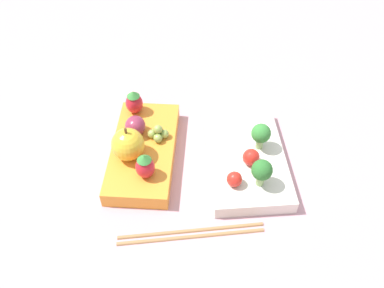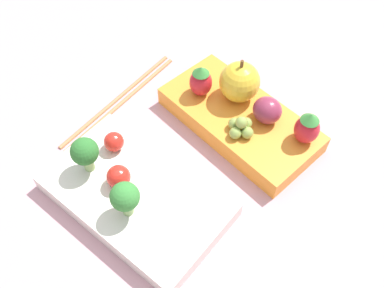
{
  "view_description": "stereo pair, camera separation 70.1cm",
  "coord_description": "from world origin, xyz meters",
  "views": [
    {
      "loc": [
        0.46,
        0.0,
        0.54
      ],
      "look_at": [
        0.01,
        0.01,
        0.04
      ],
      "focal_mm": 40.0,
      "sensor_mm": 36.0,
      "label": 1
    },
    {
      "loc": [
        -0.2,
        0.22,
        0.43
      ],
      "look_at": [
        0.01,
        0.01,
        0.04
      ],
      "focal_mm": 40.0,
      "sensor_mm": 36.0,
      "label": 2
    }
  ],
  "objects": [
    {
      "name": "grape_cluster",
      "position": [
        -0.02,
        -0.05,
        0.04
      ],
      "size": [
        0.04,
        0.04,
        0.03
      ],
      "color": "#8EA84C",
      "rests_on": "bento_box_fruit"
    },
    {
      "name": "strawberry_1",
      "position": [
        -0.08,
        -0.1,
        0.05
      ],
      "size": [
        0.03,
        0.03,
        0.05
      ],
      "color": "red",
      "rests_on": "bento_box_fruit"
    },
    {
      "name": "chopsticks_pair",
      "position": [
        0.15,
        -0.0,
        0.0
      ],
      "size": [
        0.04,
        0.21,
        0.01
      ],
      "color": "#A37547",
      "rests_on": "ground_plane"
    },
    {
      "name": "cherry_tomato_0",
      "position": [
        0.07,
        0.06,
        0.04
      ],
      "size": [
        0.02,
        0.02,
        0.02
      ],
      "color": "red",
      "rests_on": "bento_box_savoury"
    },
    {
      "name": "cherry_tomato_1",
      "position": [
        0.03,
        0.09,
        0.04
      ],
      "size": [
        0.03,
        0.03,
        0.03
      ],
      "color": "red",
      "rests_on": "bento_box_savoury"
    },
    {
      "name": "broccoli_floret_1",
      "position": [
        -0.0,
        0.11,
        0.05
      ],
      "size": [
        0.03,
        0.03,
        0.05
      ],
      "color": "#93B770",
      "rests_on": "bento_box_savoury"
    },
    {
      "name": "broccoli_floret_0",
      "position": [
        0.07,
        0.1,
        0.05
      ],
      "size": [
        0.03,
        0.03,
        0.05
      ],
      "color": "#93B770",
      "rests_on": "bento_box_savoury"
    },
    {
      "name": "strawberry_0",
      "position": [
        0.06,
        -0.07,
        0.05
      ],
      "size": [
        0.03,
        0.03,
        0.04
      ],
      "color": "red",
      "rests_on": "bento_box_fruit"
    },
    {
      "name": "bento_box_savoury",
      "position": [
        0.01,
        0.09,
        0.01
      ],
      "size": [
        0.21,
        0.14,
        0.02
      ],
      "color": "silver",
      "rests_on": "ground_plane"
    },
    {
      "name": "plum",
      "position": [
        -0.03,
        -0.09,
        0.04
      ],
      "size": [
        0.04,
        0.03,
        0.03
      ],
      "color": "#892D47",
      "rests_on": "bento_box_fruit"
    },
    {
      "name": "apple",
      "position": [
        0.02,
        -0.1,
        0.05
      ],
      "size": [
        0.05,
        0.05,
        0.06
      ],
      "color": "gold",
      "rests_on": "bento_box_fruit"
    },
    {
      "name": "ground_plane",
      "position": [
        0.0,
        0.0,
        0.0
      ],
      "size": [
        4.0,
        4.0,
        0.0
      ],
      "primitive_type": "plane",
      "color": "#C6939E"
    },
    {
      "name": "bento_box_fruit",
      "position": [
        -0.0,
        -0.08,
        0.01
      ],
      "size": [
        0.21,
        0.11,
        0.03
      ],
      "color": "orange",
      "rests_on": "ground_plane"
    }
  ]
}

